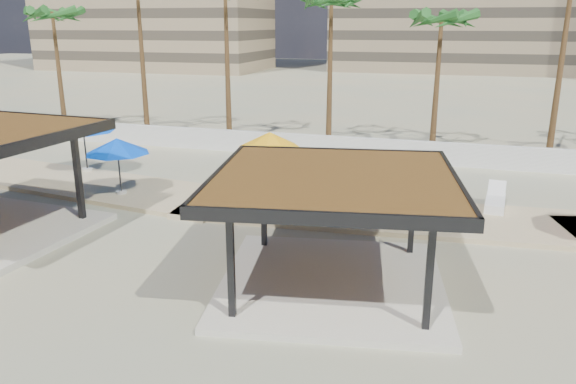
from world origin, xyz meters
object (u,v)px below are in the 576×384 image
pavilion_central (333,221)px  umbrella_a (83,124)px  lounger_a (229,188)px  lounger_b (495,202)px

pavilion_central → umbrella_a: bearing=139.6°
lounger_a → lounger_b: 10.66m
pavilion_central → lounger_a: 9.23m
umbrella_a → lounger_b: (18.59, -0.22, -2.05)m
pavilion_central → lounger_a: pavilion_central is taller
pavilion_central → lounger_a: (-5.95, 6.89, -1.53)m
umbrella_a → lounger_b: 18.71m
pavilion_central → lounger_b: 9.49m
lounger_a → umbrella_a: bearing=90.2°
umbrella_a → lounger_b: bearing=-0.7°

